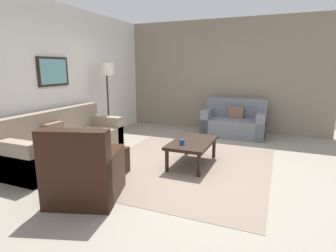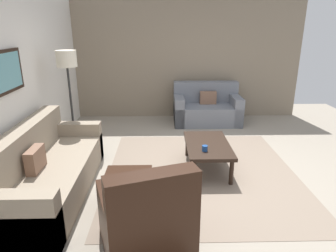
{
  "view_description": "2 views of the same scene",
  "coord_description": "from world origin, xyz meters",
  "px_view_note": "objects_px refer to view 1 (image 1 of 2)",
  "views": [
    {
      "loc": [
        -4.06,
        -1.4,
        1.62
      ],
      "look_at": [
        -0.04,
        0.27,
        0.67
      ],
      "focal_mm": 28.91,
      "sensor_mm": 36.0,
      "label": 1
    },
    {
      "loc": [
        -3.99,
        0.6,
        2.09
      ],
      "look_at": [
        0.09,
        0.5,
        0.71
      ],
      "focal_mm": 32.04,
      "sensor_mm": 36.0,
      "label": 2
    }
  ],
  "objects_px": {
    "couch_main": "(63,143)",
    "lamp_standing": "(107,77)",
    "armchair_leather": "(84,177)",
    "framed_artwork": "(53,72)",
    "couch_loveseat": "(234,123)",
    "ottoman": "(105,162)",
    "coffee_table": "(192,144)",
    "cup": "(182,142)"
  },
  "relations": [
    {
      "from": "couch_loveseat",
      "to": "ottoman",
      "type": "height_order",
      "value": "couch_loveseat"
    },
    {
      "from": "coffee_table",
      "to": "lamp_standing",
      "type": "distance_m",
      "value": 2.55
    },
    {
      "from": "ottoman",
      "to": "coffee_table",
      "type": "height_order",
      "value": "coffee_table"
    },
    {
      "from": "couch_loveseat",
      "to": "coffee_table",
      "type": "height_order",
      "value": "couch_loveseat"
    },
    {
      "from": "cup",
      "to": "framed_artwork",
      "type": "distance_m",
      "value": 2.75
    },
    {
      "from": "couch_loveseat",
      "to": "ottoman",
      "type": "bearing_deg",
      "value": 156.7
    },
    {
      "from": "lamp_standing",
      "to": "couch_loveseat",
      "type": "bearing_deg",
      "value": -57.97
    },
    {
      "from": "armchair_leather",
      "to": "framed_artwork",
      "type": "xyz_separation_m",
      "value": [
        1.42,
        1.77,
        1.23
      ]
    },
    {
      "from": "couch_loveseat",
      "to": "framed_artwork",
      "type": "bearing_deg",
      "value": 132.11
    },
    {
      "from": "armchair_leather",
      "to": "ottoman",
      "type": "height_order",
      "value": "armchair_leather"
    },
    {
      "from": "cup",
      "to": "framed_artwork",
      "type": "bearing_deg",
      "value": 90.98
    },
    {
      "from": "couch_loveseat",
      "to": "armchair_leather",
      "type": "bearing_deg",
      "value": 164.13
    },
    {
      "from": "couch_main",
      "to": "framed_artwork",
      "type": "xyz_separation_m",
      "value": [
        0.33,
        0.4,
        1.24
      ]
    },
    {
      "from": "coffee_table",
      "to": "lamp_standing",
      "type": "xyz_separation_m",
      "value": [
        0.75,
        2.19,
        1.05
      ]
    },
    {
      "from": "couch_loveseat",
      "to": "coffee_table",
      "type": "xyz_separation_m",
      "value": [
        -2.33,
        0.32,
        0.06
      ]
    },
    {
      "from": "coffee_table",
      "to": "framed_artwork",
      "type": "relative_size",
      "value": 1.56
    },
    {
      "from": "cup",
      "to": "framed_artwork",
      "type": "xyz_separation_m",
      "value": [
        -0.04,
        2.52,
        1.09
      ]
    },
    {
      "from": "couch_main",
      "to": "ottoman",
      "type": "xyz_separation_m",
      "value": [
        -0.31,
        -1.11,
        -0.1
      ]
    },
    {
      "from": "couch_main",
      "to": "coffee_table",
      "type": "bearing_deg",
      "value": -73.68
    },
    {
      "from": "cup",
      "to": "lamp_standing",
      "type": "relative_size",
      "value": 0.05
    },
    {
      "from": "coffee_table",
      "to": "couch_loveseat",
      "type": "bearing_deg",
      "value": -7.85
    },
    {
      "from": "coffee_table",
      "to": "cup",
      "type": "height_order",
      "value": "cup"
    },
    {
      "from": "armchair_leather",
      "to": "lamp_standing",
      "type": "bearing_deg",
      "value": 28.49
    },
    {
      "from": "armchair_leather",
      "to": "framed_artwork",
      "type": "distance_m",
      "value": 2.59
    },
    {
      "from": "couch_loveseat",
      "to": "framed_artwork",
      "type": "relative_size",
      "value": 2.05
    },
    {
      "from": "lamp_standing",
      "to": "cup",
      "type": "bearing_deg",
      "value": -116.08
    },
    {
      "from": "couch_main",
      "to": "lamp_standing",
      "type": "relative_size",
      "value": 1.34
    },
    {
      "from": "framed_artwork",
      "to": "armchair_leather",
      "type": "bearing_deg",
      "value": -128.79
    },
    {
      "from": "armchair_leather",
      "to": "framed_artwork",
      "type": "relative_size",
      "value": 1.43
    },
    {
      "from": "coffee_table",
      "to": "framed_artwork",
      "type": "bearing_deg",
      "value": 97.0
    },
    {
      "from": "armchair_leather",
      "to": "ottoman",
      "type": "relative_size",
      "value": 1.8
    },
    {
      "from": "couch_main",
      "to": "coffee_table",
      "type": "height_order",
      "value": "couch_main"
    },
    {
      "from": "ottoman",
      "to": "cup",
      "type": "bearing_deg",
      "value": -56.0
    },
    {
      "from": "armchair_leather",
      "to": "coffee_table",
      "type": "height_order",
      "value": "armchair_leather"
    },
    {
      "from": "couch_loveseat",
      "to": "ottoman",
      "type": "distance_m",
      "value": 3.58
    },
    {
      "from": "armchair_leather",
      "to": "coffee_table",
      "type": "xyz_separation_m",
      "value": [
        1.74,
        -0.84,
        0.05
      ]
    },
    {
      "from": "ottoman",
      "to": "coffee_table",
      "type": "bearing_deg",
      "value": -48.81
    },
    {
      "from": "couch_main",
      "to": "armchair_leather",
      "type": "bearing_deg",
      "value": -128.74
    },
    {
      "from": "couch_main",
      "to": "framed_artwork",
      "type": "distance_m",
      "value": 1.35
    },
    {
      "from": "couch_main",
      "to": "lamp_standing",
      "type": "distance_m",
      "value": 1.79
    },
    {
      "from": "couch_main",
      "to": "couch_loveseat",
      "type": "relative_size",
      "value": 1.59
    },
    {
      "from": "couch_loveseat",
      "to": "lamp_standing",
      "type": "xyz_separation_m",
      "value": [
        -1.57,
        2.51,
        1.11
      ]
    }
  ]
}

